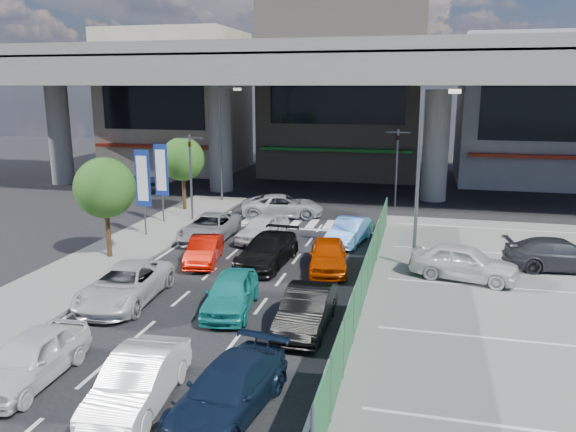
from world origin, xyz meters
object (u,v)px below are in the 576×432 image
(hatch_black_mid_right, at_px, (307,310))
(sedan_black_mid, at_px, (267,250))
(traffic_light_left, at_px, (190,156))
(street_lamp_left, at_px, (223,134))
(signboard_near, at_px, (143,181))
(sedan_white_mid_left, at_px, (125,285))
(sedan_white_front_mid, at_px, (263,228))
(taxi_teal_mid, at_px, (231,293))
(kei_truck_front_right, at_px, (349,231))
(van_white_back_left, at_px, (31,358))
(hatch_white_back_mid, at_px, (138,381))
(minivan_navy_back, at_px, (228,390))
(taxi_orange_right, at_px, (328,255))
(street_lamp_right, at_px, (423,162))
(signboard_far, at_px, (161,172))
(parked_sedan_dgrey, at_px, (560,255))
(wagon_silver_front_left, at_px, (209,227))
(tree_near, at_px, (105,188))
(taxi_orange_left, at_px, (204,250))
(traffic_light_right, at_px, (397,149))
(tree_far, at_px, (183,159))
(crossing_wagon_silver, at_px, (283,206))

(hatch_black_mid_right, bearing_deg, sedan_black_mid, 116.49)
(traffic_light_left, bearing_deg, sedan_black_mid, -47.00)
(street_lamp_left, height_order, signboard_near, street_lamp_left)
(signboard_near, xyz_separation_m, sedan_white_mid_left, (3.72, -8.80, -2.37))
(street_lamp_left, relative_size, sedan_white_front_mid, 1.98)
(taxi_teal_mid, xyz_separation_m, kei_truck_front_right, (3.00, 9.89, -0.03))
(van_white_back_left, distance_m, hatch_white_back_mid, 3.51)
(hatch_white_back_mid, distance_m, minivan_navy_back, 2.34)
(signboard_near, bearing_deg, taxi_orange_right, -17.23)
(street_lamp_right, bearing_deg, sedan_black_mid, -169.85)
(street_lamp_left, distance_m, signboard_far, 7.32)
(van_white_back_left, distance_m, minivan_navy_back, 5.82)
(traffic_light_left, relative_size, kei_truck_front_right, 1.30)
(taxi_teal_mid, bearing_deg, street_lamp_right, 38.10)
(street_lamp_left, relative_size, kei_truck_front_right, 2.00)
(sedan_white_front_mid, xyz_separation_m, parked_sedan_dgrey, (14.07, -1.69, 0.06))
(taxi_orange_right, height_order, wagon_silver_front_left, taxi_orange_right)
(sedan_black_mid, height_order, wagon_silver_front_left, sedan_black_mid)
(tree_near, relative_size, taxi_orange_right, 1.19)
(signboard_far, distance_m, kei_truck_front_right, 11.66)
(sedan_white_mid_left, bearing_deg, taxi_orange_right, 35.12)
(traffic_light_left, relative_size, street_lamp_right, 0.65)
(signboard_far, xyz_separation_m, kei_truck_front_right, (11.27, -1.76, -2.40))
(minivan_navy_back, distance_m, taxi_orange_left, 12.43)
(sedan_white_front_mid, bearing_deg, tree_near, -132.34)
(traffic_light_right, distance_m, taxi_orange_right, 14.80)
(tree_near, relative_size, hatch_black_mid_right, 1.15)
(street_lamp_right, distance_m, van_white_back_left, 16.77)
(tree_near, bearing_deg, hatch_black_mid_right, -27.53)
(hatch_white_back_mid, xyz_separation_m, taxi_teal_mid, (0.22, 6.48, 0.00))
(tree_far, xyz_separation_m, van_white_back_left, (4.77, -21.17, -2.70))
(van_white_back_left, relative_size, crossing_wagon_silver, 0.80)
(tree_far, relative_size, crossing_wagon_silver, 0.95)
(signboard_near, height_order, sedan_black_mid, signboard_near)
(street_lamp_right, relative_size, parked_sedan_dgrey, 1.69)
(taxi_orange_left, bearing_deg, sedan_white_mid_left, -113.66)
(van_white_back_left, relative_size, taxi_orange_right, 1.00)
(traffic_light_right, height_order, minivan_navy_back, traffic_light_right)
(traffic_light_right, xyz_separation_m, kei_truck_front_right, (-1.83, -9.76, -3.28))
(wagon_silver_front_left, relative_size, parked_sedan_dgrey, 1.03)
(minivan_navy_back, bearing_deg, van_white_back_left, -173.21)
(signboard_near, relative_size, sedan_white_front_mid, 1.16)
(tree_far, bearing_deg, sedan_black_mid, -49.40)
(signboard_near, relative_size, wagon_silver_front_left, 0.96)
(tree_far, relative_size, sedan_white_front_mid, 1.19)
(traffic_light_right, distance_m, parked_sedan_dgrey, 14.63)
(street_lamp_right, distance_m, sedan_black_mid, 7.91)
(street_lamp_left, xyz_separation_m, signboard_far, (-1.27, -7.01, -1.71))
(traffic_light_left, bearing_deg, van_white_back_left, -80.37)
(minivan_navy_back, height_order, taxi_orange_right, taxi_orange_right)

